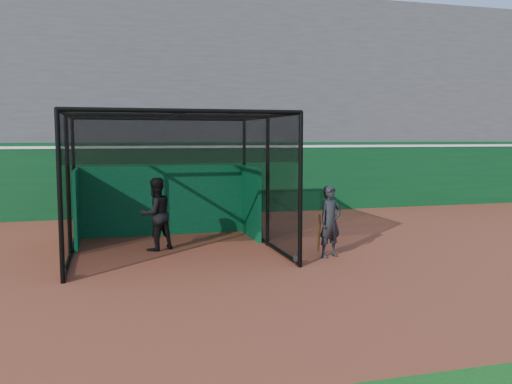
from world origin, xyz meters
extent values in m
plane|color=brown|center=(0.00, 0.00, 0.00)|extent=(120.00, 120.00, 0.00)
cube|color=#0A3A19|center=(0.00, 8.50, 1.25)|extent=(50.00, 0.45, 2.50)
cube|color=white|center=(0.00, 8.50, 2.35)|extent=(50.00, 0.50, 0.08)
cube|color=#4C4C4F|center=(0.00, 12.38, 3.88)|extent=(50.00, 7.85, 7.75)
cube|color=#4C4C4F|center=(0.00, 15.80, 8.35)|extent=(50.00, 0.30, 1.20)
cube|color=#074E2B|center=(-1.08, 4.72, 0.95)|extent=(4.52, 0.10, 1.90)
cylinder|color=black|center=(-3.40, 0.39, 0.11)|extent=(0.08, 0.22, 0.22)
cylinder|color=black|center=(1.24, 0.39, 0.11)|extent=(0.08, 0.22, 0.22)
cylinder|color=black|center=(-3.40, 4.64, 0.11)|extent=(0.08, 0.22, 0.22)
cylinder|color=black|center=(1.24, 4.64, 0.11)|extent=(0.08, 0.22, 0.22)
imported|color=black|center=(-1.47, 2.73, 0.86)|extent=(1.05, 0.97, 1.73)
imported|color=black|center=(2.23, 0.93, 0.80)|extent=(0.67, 0.55, 1.60)
cylinder|color=#593819|center=(1.98, 0.98, 0.55)|extent=(0.15, 0.35, 0.91)
camera|label=1|loc=(-2.58, -10.17, 2.69)|focal=38.00mm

